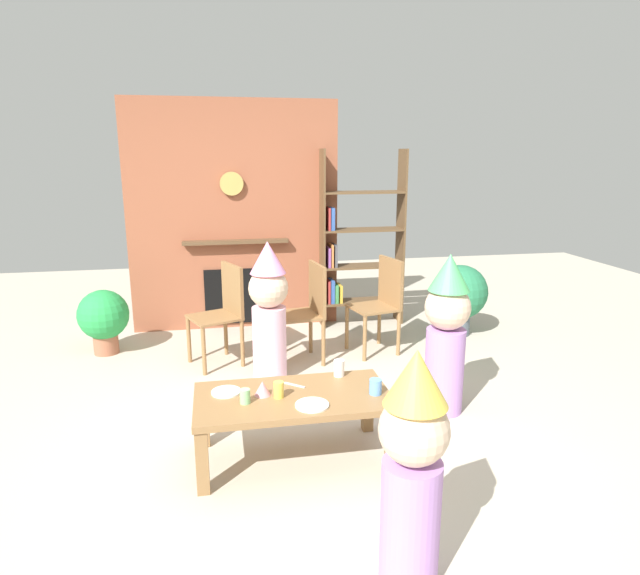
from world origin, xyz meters
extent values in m
plane|color=#BCB29E|center=(0.00, 0.00, 0.00)|extent=(12.00, 12.00, 0.00)
cube|color=#935138|center=(-0.35, 2.60, 1.20)|extent=(2.20, 0.18, 2.40)
cube|color=black|center=(-0.35, 2.50, 0.35)|extent=(0.70, 0.02, 0.60)
cube|color=brown|center=(-0.35, 2.46, 0.95)|extent=(1.10, 0.10, 0.04)
cylinder|color=tan|center=(-0.37, 2.48, 1.55)|extent=(0.24, 0.04, 0.24)
cube|color=brown|center=(0.56, 2.40, 0.95)|extent=(0.02, 0.28, 1.90)
cube|color=brown|center=(1.44, 2.40, 0.95)|extent=(0.02, 0.28, 1.90)
cube|color=brown|center=(1.00, 2.40, 0.25)|extent=(0.86, 0.28, 0.02)
cube|color=brown|center=(1.00, 2.40, 0.65)|extent=(0.86, 0.28, 0.02)
cube|color=brown|center=(1.00, 2.40, 1.05)|extent=(0.86, 0.28, 0.02)
cube|color=brown|center=(1.00, 2.40, 1.45)|extent=(0.86, 0.28, 0.02)
cube|color=#B23333|center=(0.62, 2.40, 0.38)|extent=(0.03, 0.20, 0.25)
cube|color=#3359A5|center=(0.66, 2.40, 0.39)|extent=(0.04, 0.20, 0.25)
cube|color=#3F8C4C|center=(0.71, 2.40, 0.36)|extent=(0.04, 0.20, 0.20)
cube|color=gold|center=(0.76, 2.40, 0.36)|extent=(0.03, 0.20, 0.19)
cube|color=#8C4C99|center=(0.62, 2.40, 0.77)|extent=(0.03, 0.20, 0.21)
cube|color=#D87F3F|center=(0.66, 2.40, 0.78)|extent=(0.02, 0.20, 0.24)
cube|color=#4C4C51|center=(0.70, 2.40, 0.78)|extent=(0.03, 0.20, 0.24)
cube|color=#B23333|center=(0.62, 2.40, 1.18)|extent=(0.02, 0.20, 0.24)
cube|color=#3359A5|center=(0.66, 2.40, 1.18)|extent=(0.04, 0.20, 0.24)
cube|color=olive|center=(-0.14, -0.25, 0.40)|extent=(1.19, 0.62, 0.04)
cube|color=olive|center=(-0.69, -0.52, 0.19)|extent=(0.07, 0.07, 0.38)
cube|color=olive|center=(0.41, -0.52, 0.19)|extent=(0.07, 0.07, 0.38)
cube|color=olive|center=(-0.69, 0.01, 0.19)|extent=(0.07, 0.07, 0.38)
cube|color=olive|center=(0.41, 0.01, 0.19)|extent=(0.07, 0.07, 0.38)
cylinder|color=#8CD18C|center=(-0.44, -0.31, 0.47)|extent=(0.06, 0.06, 0.09)
cylinder|color=#F2CC4C|center=(-0.23, -0.27, 0.47)|extent=(0.06, 0.06, 0.10)
cylinder|color=silver|center=(0.20, -0.02, 0.48)|extent=(0.07, 0.07, 0.11)
cylinder|color=#669EE0|center=(0.35, -0.33, 0.47)|extent=(0.08, 0.08, 0.09)
cylinder|color=white|center=(-0.06, -0.42, 0.43)|extent=(0.20, 0.20, 0.01)
cylinder|color=white|center=(-0.54, -0.14, 0.43)|extent=(0.18, 0.18, 0.01)
cone|color=pink|center=(-0.33, -0.22, 0.47)|extent=(0.10, 0.10, 0.09)
cube|color=silver|center=(-0.11, -0.11, 0.43)|extent=(0.12, 0.11, 0.01)
cylinder|color=#B27FCC|center=(0.21, -1.35, 0.29)|extent=(0.26, 0.26, 0.58)
sphere|color=beige|center=(0.21, -1.35, 0.73)|extent=(0.30, 0.30, 0.30)
cone|color=#F2D14C|center=(0.21, -1.35, 0.97)|extent=(0.27, 0.27, 0.24)
cylinder|color=#B27FCC|center=(1.03, 0.19, 0.31)|extent=(0.28, 0.28, 0.63)
sphere|color=beige|center=(1.03, 0.19, 0.79)|extent=(0.33, 0.33, 0.33)
cone|color=#4CB766|center=(1.03, 0.19, 1.05)|extent=(0.29, 0.29, 0.26)
cylinder|color=#EAB2C6|center=(-0.16, 1.01, 0.31)|extent=(0.28, 0.28, 0.63)
sphere|color=beige|center=(-0.16, 1.01, 0.79)|extent=(0.32, 0.32, 0.32)
cone|color=pink|center=(-0.16, 1.01, 1.04)|extent=(0.29, 0.29, 0.26)
cube|color=olive|center=(-0.60, 1.44, 0.44)|extent=(0.52, 0.52, 0.02)
cube|color=olive|center=(-0.43, 1.51, 0.68)|extent=(0.18, 0.38, 0.45)
cylinder|color=olive|center=(-0.84, 1.54, 0.21)|extent=(0.04, 0.04, 0.43)
cylinder|color=olive|center=(-0.70, 1.20, 0.21)|extent=(0.04, 0.04, 0.43)
cylinder|color=olive|center=(-0.51, 1.67, 0.21)|extent=(0.04, 0.04, 0.43)
cylinder|color=olive|center=(-0.37, 1.34, 0.21)|extent=(0.04, 0.04, 0.43)
cube|color=olive|center=(0.13, 1.37, 0.44)|extent=(0.45, 0.45, 0.02)
cube|color=olive|center=(0.32, 1.39, 0.68)|extent=(0.09, 0.40, 0.45)
cylinder|color=olive|center=(-0.07, 1.52, 0.21)|extent=(0.04, 0.04, 0.43)
cylinder|color=olive|center=(-0.02, 1.16, 0.21)|extent=(0.04, 0.04, 0.43)
cylinder|color=olive|center=(0.29, 1.57, 0.21)|extent=(0.04, 0.04, 0.43)
cylinder|color=olive|center=(0.34, 1.21, 0.21)|extent=(0.04, 0.04, 0.43)
cube|color=olive|center=(0.87, 1.48, 0.44)|extent=(0.48, 0.48, 0.02)
cube|color=olive|center=(1.05, 1.52, 0.68)|extent=(0.12, 0.40, 0.45)
cylinder|color=olive|center=(0.65, 1.61, 0.21)|extent=(0.04, 0.04, 0.43)
cylinder|color=olive|center=(0.73, 1.26, 0.21)|extent=(0.04, 0.04, 0.43)
cylinder|color=olive|center=(1.00, 1.69, 0.21)|extent=(0.04, 0.04, 0.43)
cylinder|color=olive|center=(1.08, 1.34, 0.21)|extent=(0.04, 0.04, 0.43)
cylinder|color=#4C5660|center=(1.90, 1.81, 0.11)|extent=(0.23, 0.23, 0.22)
sphere|color=#27744A|center=(1.90, 1.81, 0.46)|extent=(0.56, 0.56, 0.56)
cylinder|color=#9E5B42|center=(-1.63, 1.92, 0.09)|extent=(0.23, 0.23, 0.18)
sphere|color=green|center=(-1.63, 1.92, 0.38)|extent=(0.47, 0.47, 0.47)
camera|label=1|loc=(-0.57, -3.32, 1.86)|focal=30.88mm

